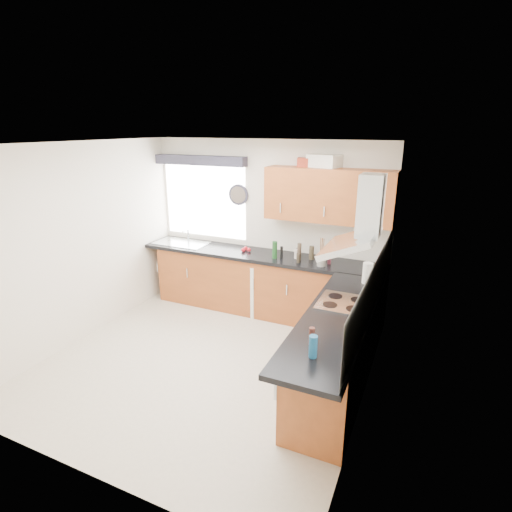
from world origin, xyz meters
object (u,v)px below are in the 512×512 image
at_px(extractor_hood, 360,224).
at_px(washing_machine, 250,285).
at_px(upper_cabinets, 329,195).
at_px(oven, 341,345).

xyz_separation_m(extractor_hood, washing_machine, (-1.75, 1.22, -1.38)).
bearing_deg(upper_cabinets, oven, -67.46).
height_order(oven, extractor_hood, extractor_hood).
relative_size(upper_cabinets, washing_machine, 2.18).
xyz_separation_m(oven, extractor_hood, (0.10, -0.00, 1.34)).
height_order(oven, washing_machine, oven).
distance_m(oven, upper_cabinets, 1.99).
bearing_deg(washing_machine, upper_cabinets, 19.21).
height_order(upper_cabinets, washing_machine, upper_cabinets).
bearing_deg(extractor_hood, washing_machine, 145.12).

